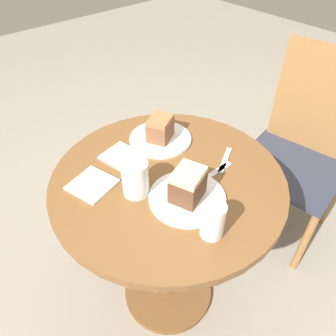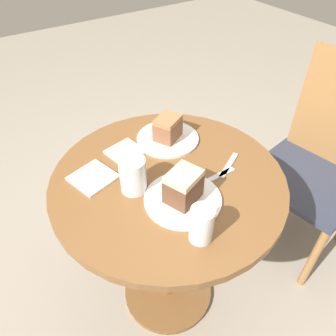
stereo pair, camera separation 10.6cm
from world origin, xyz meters
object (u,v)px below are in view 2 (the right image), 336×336
Objects in this scene: glass_lemonade at (133,176)px; cake_slice_near at (183,186)px; glass_water at (201,226)px; cake_slice_far at (168,128)px; plate_near at (183,199)px; chair at (318,161)px; plate_far at (168,138)px.

cake_slice_near is at bearing 38.05° from glass_lemonade.
glass_water is (0.14, -0.04, -0.01)m from cake_slice_near.
glass_lemonade reaches higher than cake_slice_far.
plate_near is at bearing 0.00° from cake_slice_near.
chair reaches higher than plate_far.
cake_slice_near is 0.32m from cake_slice_far.
glass_water reaches higher than cake_slice_far.
plate_near and plate_far have the same top height.
chair is at bearing 85.01° from glass_lemonade.
cake_slice_near is at bearing -25.10° from cake_slice_far.
plate_far is (-0.24, -0.70, 0.27)m from chair.
glass_lemonade reaches higher than plate_near.
glass_lemonade is at bearing -55.71° from cake_slice_far.
cake_slice_near is 1.06× the size of glass_lemonade.
cake_slice_far is (-0.00, 0.00, 0.05)m from plate_far.
glass_water reaches higher than plate_far.
cake_slice_far is at bearing -118.37° from chair.
plate_far is 2.08× the size of glass_water.
cake_slice_far is at bearing 124.29° from glass_lemonade.
plate_near is 0.15m from glass_water.
glass_lemonade is at bearing -104.37° from chair.
glass_lemonade is 1.06× the size of glass_water.
plate_far is 1.94× the size of cake_slice_far.
plate_far is at bearing -26.57° from cake_slice_far.
cake_slice_near is 0.16m from glass_lemonade.
chair reaches higher than cake_slice_far.
cake_slice_far is 1.07× the size of glass_water.
plate_far is 0.29m from glass_lemonade.
chair is at bearing 93.13° from cake_slice_near.
cake_slice_near is (0.29, -0.13, 0.06)m from plate_far.
glass_water is (0.27, 0.06, -0.00)m from glass_lemonade.
cake_slice_near reaches higher than cake_slice_far.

